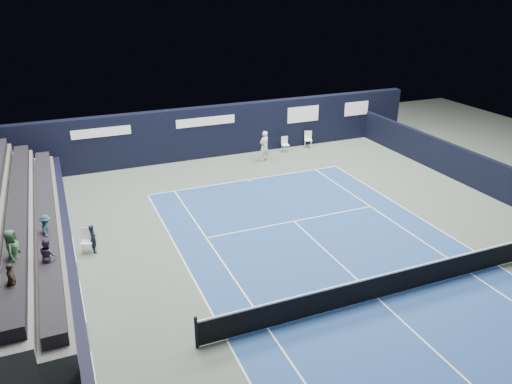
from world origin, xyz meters
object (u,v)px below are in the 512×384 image
(folding_chair_back_b, at_px, (308,138))
(tennis_net, at_px, (379,286))
(tennis_player, at_px, (264,146))
(line_judge_chair, at_px, (87,239))
(folding_chair_back_a, at_px, (285,141))

(folding_chair_back_b, distance_m, tennis_net, 16.81)
(tennis_player, bearing_deg, folding_chair_back_b, 19.91)
(line_judge_chair, bearing_deg, tennis_player, 48.55)
(tennis_net, bearing_deg, folding_chair_back_a, 75.78)
(folding_chair_back_b, xyz_separation_m, tennis_player, (-3.68, -1.33, 0.32))
(line_judge_chair, xyz_separation_m, tennis_net, (8.81, -7.15, -0.07))
(folding_chair_back_b, relative_size, tennis_net, 0.08)
(folding_chair_back_b, relative_size, tennis_player, 0.57)
(folding_chair_back_a, distance_m, tennis_net, 16.09)
(folding_chair_back_a, relative_size, tennis_net, 0.07)
(folding_chair_back_a, height_order, tennis_player, tennis_player)
(folding_chair_back_a, xyz_separation_m, line_judge_chair, (-12.76, -8.44, -0.06))
(folding_chair_back_b, height_order, tennis_player, tennis_player)
(folding_chair_back_b, xyz_separation_m, line_judge_chair, (-14.54, -8.65, -0.02))
(folding_chair_back_a, distance_m, folding_chair_back_b, 1.79)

